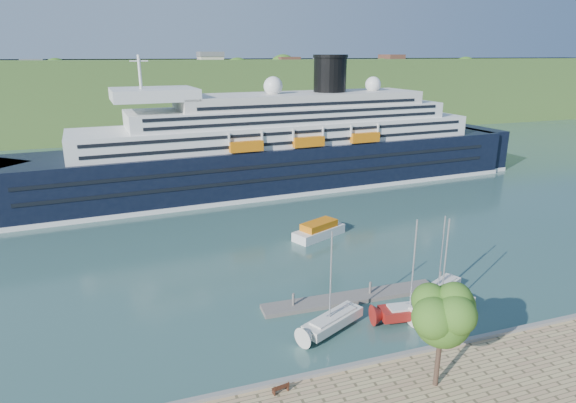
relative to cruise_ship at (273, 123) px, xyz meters
The scene contains 12 objects.
ground 60.76m from the cruise_ship, 97.32° to the right, with size 400.00×400.00×0.00m, color #305651.
far_hillside 86.45m from the cruise_ship, 95.02° to the left, with size 400.00×50.00×24.00m, color #365C24.
quay_coping 60.72m from the cruise_ship, 97.30° to the right, with size 220.00×0.50×0.30m, color slate.
cruise_ship is the anchor object (origin of this frame).
park_bench 63.77m from the cruise_ship, 106.68° to the right, with size 1.39×0.57×0.89m, color #4D2516, non-canonical shape.
promenade_tree 63.87m from the cruise_ship, 95.61° to the right, with size 5.69×5.69×9.42m, color #356A1B, non-canonical shape.
floating_pontoon 49.01m from the cruise_ship, 96.79° to the right, with size 20.12×2.46×0.45m, color slate, non-canonical shape.
sailboat_white_near 53.48m from the cruise_ship, 100.90° to the right, with size 7.72×2.15×9.98m, color silver, non-canonical shape.
sailboat_red 53.51m from the cruise_ship, 91.57° to the right, with size 8.02×2.23×10.35m, color maroon, non-canonical shape.
sailboat_white_far 50.17m from the cruise_ship, 85.14° to the right, with size 7.02×1.95×9.07m, color silver, non-canonical shape.
tender_launch 30.67m from the cruise_ship, 93.62° to the right, with size 8.53×2.92×2.36m, color #CE6C0C, non-canonical shape.
sailboat_extra 53.68m from the cruise_ship, 87.90° to the right, with size 7.88×2.19×10.18m, color silver, non-canonical shape.
Camera 1 is at (-19.84, -30.73, 25.88)m, focal length 30.00 mm.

